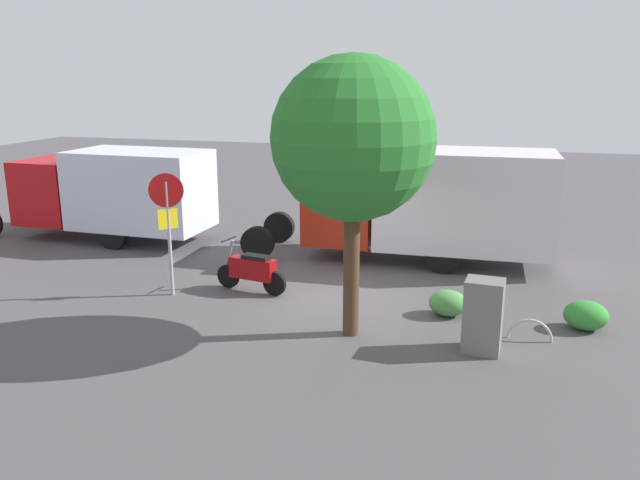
{
  "coord_description": "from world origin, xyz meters",
  "views": [
    {
      "loc": [
        -3.13,
        13.09,
        4.92
      ],
      "look_at": [
        0.49,
        0.24,
        1.41
      ],
      "focal_mm": 36.0,
      "sensor_mm": 36.0,
      "label": 1
    }
  ],
  "objects_px": {
    "box_truck_near": "(428,201)",
    "street_tree": "(353,140)",
    "stop_sign": "(168,215)",
    "utility_cabinet": "(483,316)",
    "bike_rack_hoop": "(529,340)",
    "box_truck_far": "(111,189)",
    "motorcycle": "(252,270)"
  },
  "relations": [
    {
      "from": "box_truck_far",
      "to": "box_truck_near",
      "type": "bearing_deg",
      "value": -177.34
    },
    {
      "from": "stop_sign",
      "to": "utility_cabinet",
      "type": "bearing_deg",
      "value": 170.02
    },
    {
      "from": "stop_sign",
      "to": "box_truck_far",
      "type": "bearing_deg",
      "value": -44.6
    },
    {
      "from": "box_truck_near",
      "to": "utility_cabinet",
      "type": "relative_size",
      "value": 5.95
    },
    {
      "from": "stop_sign",
      "to": "motorcycle",
      "type": "bearing_deg",
      "value": -157.12
    },
    {
      "from": "street_tree",
      "to": "utility_cabinet",
      "type": "xyz_separation_m",
      "value": [
        -2.46,
        0.13,
        -3.06
      ]
    },
    {
      "from": "street_tree",
      "to": "box_truck_near",
      "type": "bearing_deg",
      "value": -98.64
    },
    {
      "from": "motorcycle",
      "to": "street_tree",
      "type": "height_order",
      "value": "street_tree"
    },
    {
      "from": "motorcycle",
      "to": "street_tree",
      "type": "distance_m",
      "value": 4.59
    },
    {
      "from": "box_truck_near",
      "to": "stop_sign",
      "type": "height_order",
      "value": "box_truck_near"
    },
    {
      "from": "utility_cabinet",
      "to": "street_tree",
      "type": "bearing_deg",
      "value": -3.0
    },
    {
      "from": "box_truck_near",
      "to": "box_truck_far",
      "type": "height_order",
      "value": "box_truck_near"
    },
    {
      "from": "box_truck_near",
      "to": "stop_sign",
      "type": "xyz_separation_m",
      "value": [
        5.22,
        4.27,
        0.22
      ]
    },
    {
      "from": "motorcycle",
      "to": "utility_cabinet",
      "type": "relative_size",
      "value": 1.33
    },
    {
      "from": "box_truck_near",
      "to": "street_tree",
      "type": "bearing_deg",
      "value": 79.91
    },
    {
      "from": "box_truck_far",
      "to": "stop_sign",
      "type": "distance_m",
      "value": 5.79
    },
    {
      "from": "utility_cabinet",
      "to": "bike_rack_hoop",
      "type": "relative_size",
      "value": 1.6
    },
    {
      "from": "street_tree",
      "to": "utility_cabinet",
      "type": "bearing_deg",
      "value": 177.0
    },
    {
      "from": "stop_sign",
      "to": "utility_cabinet",
      "type": "height_order",
      "value": "stop_sign"
    },
    {
      "from": "stop_sign",
      "to": "bike_rack_hoop",
      "type": "xyz_separation_m",
      "value": [
        -7.74,
        0.45,
        -1.85
      ]
    },
    {
      "from": "stop_sign",
      "to": "bike_rack_hoop",
      "type": "distance_m",
      "value": 7.97
    },
    {
      "from": "box_truck_far",
      "to": "stop_sign",
      "type": "relative_size",
      "value": 2.6
    },
    {
      "from": "box_truck_near",
      "to": "utility_cabinet",
      "type": "distance_m",
      "value": 5.8
    },
    {
      "from": "box_truck_near",
      "to": "bike_rack_hoop",
      "type": "xyz_separation_m",
      "value": [
        -2.52,
        4.73,
        -1.64
      ]
    },
    {
      "from": "utility_cabinet",
      "to": "box_truck_near",
      "type": "bearing_deg",
      "value": -73.27
    },
    {
      "from": "box_truck_near",
      "to": "bike_rack_hoop",
      "type": "height_order",
      "value": "box_truck_near"
    },
    {
      "from": "motorcycle",
      "to": "stop_sign",
      "type": "height_order",
      "value": "stop_sign"
    },
    {
      "from": "stop_sign",
      "to": "bike_rack_hoop",
      "type": "relative_size",
      "value": 3.29
    },
    {
      "from": "box_truck_near",
      "to": "box_truck_far",
      "type": "bearing_deg",
      "value": -0.12
    },
    {
      "from": "box_truck_far",
      "to": "motorcycle",
      "type": "bearing_deg",
      "value": 151.26
    },
    {
      "from": "motorcycle",
      "to": "bike_rack_hoop",
      "type": "height_order",
      "value": "motorcycle"
    },
    {
      "from": "box_truck_near",
      "to": "street_tree",
      "type": "distance_m",
      "value": 5.81
    }
  ]
}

